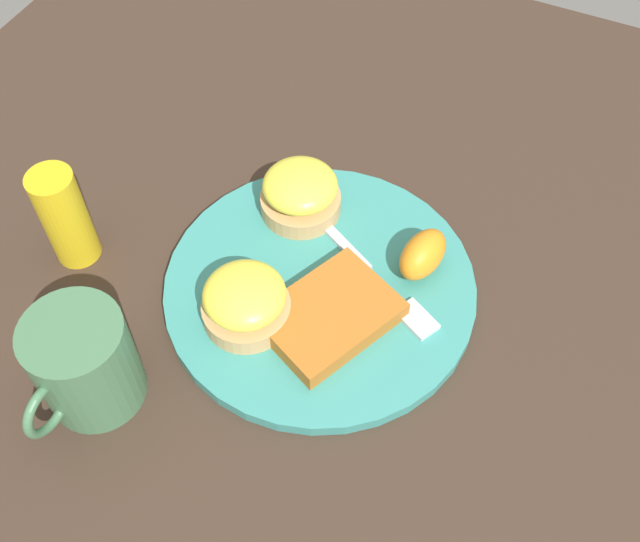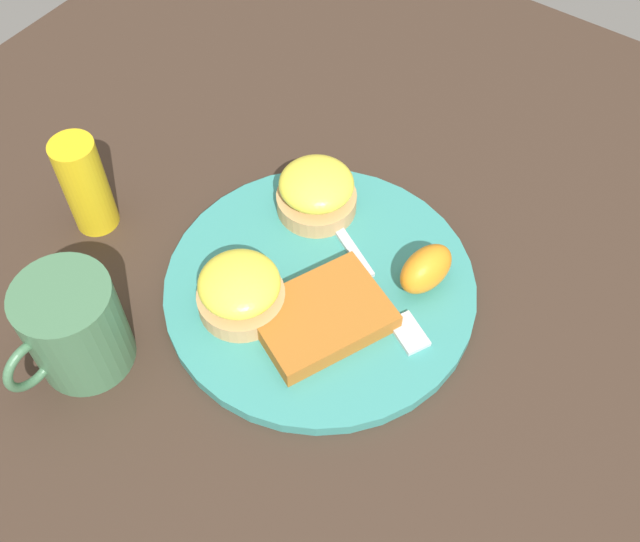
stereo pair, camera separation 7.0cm
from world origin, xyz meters
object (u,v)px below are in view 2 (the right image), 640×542
at_px(sandwich_benedict_right, 240,291).
at_px(condiment_bottle, 85,185).
at_px(hashbrown_patty, 322,316).
at_px(orange_wedge, 426,269).
at_px(fork, 374,283).
at_px(sandwich_benedict_left, 316,191).
at_px(cup, 74,327).

distance_m(sandwich_benedict_right, condiment_bottle, 0.20).
distance_m(hashbrown_patty, orange_wedge, 0.11).
bearing_deg(hashbrown_patty, fork, 165.16).
xyz_separation_m(sandwich_benedict_left, fork, (0.05, 0.10, -0.02)).
bearing_deg(sandwich_benedict_right, orange_wedge, 133.96).
height_order(sandwich_benedict_left, hashbrown_patty, sandwich_benedict_left).
bearing_deg(sandwich_benedict_right, fork, 136.23).
relative_size(sandwich_benedict_right, condiment_bottle, 0.75).
height_order(cup, condiment_bottle, condiment_bottle).
bearing_deg(fork, condiment_bottle, -72.52).
xyz_separation_m(sandwich_benedict_left, sandwich_benedict_right, (0.14, 0.01, 0.00)).
relative_size(sandwich_benedict_right, fork, 0.46).
distance_m(sandwich_benedict_right, hashbrown_patty, 0.08).
distance_m(fork, cup, 0.28).
bearing_deg(orange_wedge, cup, -41.68).
relative_size(sandwich_benedict_left, sandwich_benedict_right, 1.00).
bearing_deg(cup, fork, 140.11).
relative_size(orange_wedge, condiment_bottle, 0.55).
xyz_separation_m(sandwich_benedict_right, cup, (0.12, -0.09, 0.01)).
bearing_deg(condiment_bottle, cup, 41.75).
bearing_deg(sandwich_benedict_left, condiment_bottle, -53.39).
relative_size(hashbrown_patty, orange_wedge, 1.98).
bearing_deg(sandwich_benedict_left, sandwich_benedict_right, 5.28).
bearing_deg(fork, sandwich_benedict_right, -43.77).
xyz_separation_m(sandwich_benedict_right, fork, (-0.09, 0.09, -0.02)).
height_order(hashbrown_patty, orange_wedge, orange_wedge).
bearing_deg(sandwich_benedict_left, orange_wedge, 82.76).
xyz_separation_m(hashbrown_patty, condiment_bottle, (0.03, -0.27, 0.03)).
relative_size(sandwich_benedict_right, hashbrown_patty, 0.69).
height_order(orange_wedge, condiment_bottle, condiment_bottle).
distance_m(fork, condiment_bottle, 0.30).
xyz_separation_m(orange_wedge, condiment_bottle, (0.12, -0.32, 0.02)).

